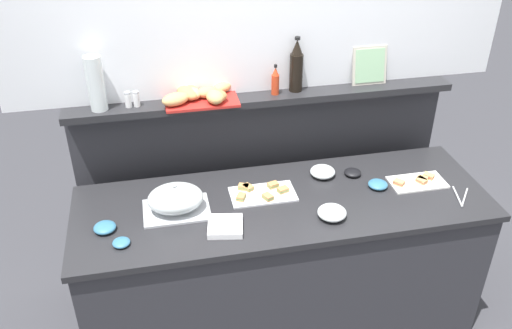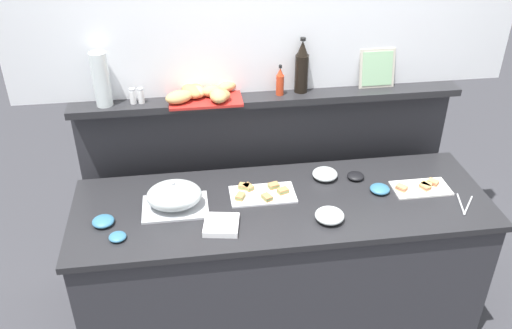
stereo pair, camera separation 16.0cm
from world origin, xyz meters
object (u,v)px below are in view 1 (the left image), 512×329
at_px(condiment_bowl_cream, 353,173).
at_px(napkin_stack, 225,226).
at_px(condiment_bowl_red, 121,243).
at_px(water_carafe, 96,84).
at_px(glass_bowl_large, 332,213).
at_px(serving_tongs, 461,197).
at_px(salt_shaker, 128,100).
at_px(condiment_bowl_teal, 378,184).
at_px(framed_picture, 370,66).
at_px(hot_sauce_bottle, 275,81).
at_px(wine_bottle_dark, 296,67).
at_px(sandwich_platter_rear, 417,181).
at_px(glass_bowl_medium, 323,172).
at_px(serving_cloche, 176,200).
at_px(sandwich_platter_side, 262,193).
at_px(pepper_shaker, 136,99).
at_px(bread_basket, 200,95).
at_px(condiment_bowl_dark, 105,227).

xyz_separation_m(condiment_bowl_cream, napkin_stack, (-0.79, -0.34, -0.00)).
height_order(condiment_bowl_red, water_carafe, water_carafe).
bearing_deg(glass_bowl_large, serving_tongs, 1.53).
bearing_deg(water_carafe, salt_shaker, 0.00).
bearing_deg(condiment_bowl_cream, salt_shaker, 165.82).
xyz_separation_m(condiment_bowl_red, salt_shaker, (0.09, 0.66, 0.43)).
bearing_deg(condiment_bowl_teal, framed_picture, 79.54).
height_order(glass_bowl_large, condiment_bowl_teal, glass_bowl_large).
relative_size(hot_sauce_bottle, wine_bottle_dark, 0.56).
distance_m(sandwich_platter_rear, hot_sauce_bottle, 0.97).
distance_m(napkin_stack, hot_sauce_bottle, 0.89).
bearing_deg(glass_bowl_medium, serving_cloche, -168.74).
height_order(sandwich_platter_side, glass_bowl_medium, glass_bowl_medium).
xyz_separation_m(pepper_shaker, bread_basket, (0.34, -0.01, -0.00)).
relative_size(hot_sauce_bottle, pepper_shaker, 2.02).
bearing_deg(sandwich_platter_side, framed_picture, 30.27).
bearing_deg(serving_tongs, pepper_shaker, 158.79).
relative_size(sandwich_platter_side, bread_basket, 0.79).
height_order(condiment_bowl_cream, hot_sauce_bottle, hot_sauce_bottle).
bearing_deg(napkin_stack, sandwich_platter_rear, 9.41).
height_order(serving_cloche, bread_basket, bread_basket).
distance_m(condiment_bowl_cream, condiment_bowl_dark, 1.39).
relative_size(sandwich_platter_side, framed_picture, 1.58).
height_order(condiment_bowl_cream, condiment_bowl_dark, condiment_bowl_dark).
relative_size(wine_bottle_dark, pepper_shaker, 3.63).
relative_size(sandwich_platter_rear, condiment_bowl_red, 3.64).
bearing_deg(condiment_bowl_teal, napkin_stack, -167.83).
xyz_separation_m(condiment_bowl_cream, salt_shaker, (-1.20, 0.30, 0.43)).
bearing_deg(pepper_shaker, serving_tongs, -21.21).
relative_size(serving_cloche, salt_shaker, 3.91).
bearing_deg(condiment_bowl_dark, condiment_bowl_red, -58.45).
distance_m(condiment_bowl_teal, wine_bottle_dark, 0.80).
relative_size(napkin_stack, pepper_shaker, 1.95).
xyz_separation_m(glass_bowl_large, condiment_bowl_dark, (-1.13, 0.12, -0.01)).
relative_size(glass_bowl_medium, condiment_bowl_red, 1.68).
bearing_deg(sandwich_platter_side, sandwich_platter_rear, -4.40).
bearing_deg(condiment_bowl_teal, bread_basket, 154.15).
height_order(serving_cloche, condiment_bowl_red, serving_cloche).
height_order(condiment_bowl_red, bread_basket, bread_basket).
distance_m(condiment_bowl_cream, napkin_stack, 0.86).
distance_m(pepper_shaker, water_carafe, 0.22).
bearing_deg(hot_sauce_bottle, sandwich_platter_side, -112.35).
xyz_separation_m(serving_cloche, condiment_bowl_red, (-0.28, -0.22, -0.06)).
bearing_deg(pepper_shaker, serving_cloche, -71.90).
height_order(wine_bottle_dark, framed_picture, wine_bottle_dark).
distance_m(hot_sauce_bottle, bread_basket, 0.43).
height_order(condiment_bowl_cream, wine_bottle_dark, wine_bottle_dark).
distance_m(glass_bowl_medium, framed_picture, 0.68).
bearing_deg(condiment_bowl_teal, sandwich_platter_rear, -1.23).
relative_size(condiment_bowl_dark, napkin_stack, 0.65).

